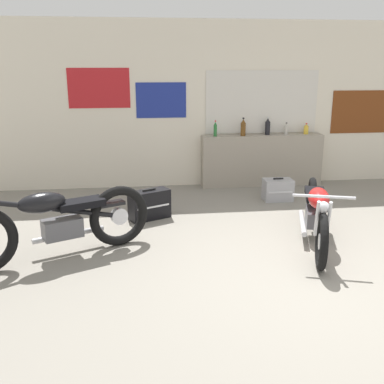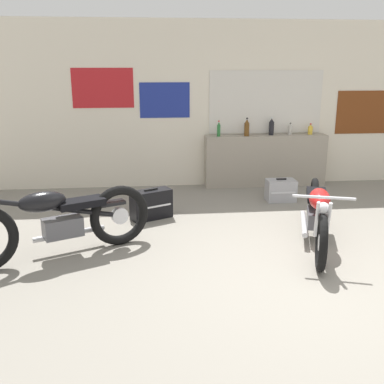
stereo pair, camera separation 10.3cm
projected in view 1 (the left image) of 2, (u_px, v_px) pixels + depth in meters
ground_plane at (309, 277)px, 4.57m from camera, size 24.00×24.00×0.00m
wall_back at (235, 105)px, 7.76m from camera, size 10.00×0.07×2.80m
sill_counter at (262, 160)px, 7.91m from camera, size 2.12×0.28×0.90m
bottle_leftmost at (215, 129)px, 7.61m from camera, size 0.06×0.06×0.27m
bottle_left_center at (243, 128)px, 7.66m from camera, size 0.09×0.09×0.31m
bottle_center at (268, 127)px, 7.78m from camera, size 0.09×0.09×0.31m
bottle_right_center at (286, 129)px, 7.84m from camera, size 0.07×0.07×0.21m
bottle_rightmost at (306, 129)px, 7.88m from camera, size 0.08×0.08×0.19m
motorcycle_black at (55, 222)px, 4.90m from camera, size 2.07×1.07×0.90m
motorcycle_red at (316, 211)px, 5.39m from camera, size 0.86×2.07×0.77m
hard_case_black at (150, 205)px, 6.24m from camera, size 0.61×0.46×0.43m
hard_case_silver at (278, 190)px, 7.09m from camera, size 0.45×0.30×0.36m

